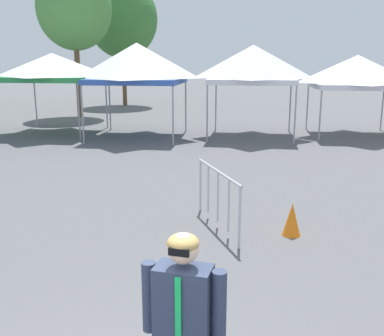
# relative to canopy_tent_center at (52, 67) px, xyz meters

# --- Properties ---
(canopy_tent_center) EXTENTS (3.67, 3.67, 3.25)m
(canopy_tent_center) POSITION_rel_canopy_tent_center_xyz_m (0.00, 0.00, 0.00)
(canopy_tent_center) COLOR #9E9EA3
(canopy_tent_center) RESTS_ON ground
(canopy_tent_behind_left) EXTENTS (3.63, 3.63, 3.62)m
(canopy_tent_behind_left) POSITION_rel_canopy_tent_center_xyz_m (3.63, -0.71, 0.17)
(canopy_tent_behind_left) COLOR #9E9EA3
(canopy_tent_behind_left) RESTS_ON ground
(canopy_tent_right_of_center) EXTENTS (3.55, 3.55, 3.55)m
(canopy_tent_right_of_center) POSITION_rel_canopy_tent_center_xyz_m (8.09, -0.25, 0.13)
(canopy_tent_right_of_center) COLOR #9E9EA3
(canopy_tent_right_of_center) RESTS_ON ground
(canopy_tent_far_left) EXTENTS (3.39, 3.39, 3.18)m
(canopy_tent_far_left) POSITION_rel_canopy_tent_center_xyz_m (12.18, 0.29, -0.16)
(canopy_tent_far_left) COLOR #9E9EA3
(canopy_tent_far_left) RESTS_ON ground
(person_foreground) EXTENTS (0.64, 0.32, 1.78)m
(person_foreground) POSITION_rel_canopy_tent_center_xyz_m (6.87, -15.30, -1.66)
(person_foreground) COLOR #33384C
(person_foreground) RESTS_ON ground
(tree_behind_tents_center) EXTENTS (3.83, 3.83, 7.66)m
(tree_behind_tents_center) POSITION_rel_canopy_tent_center_xyz_m (-0.83, 5.63, 2.84)
(tree_behind_tents_center) COLOR brown
(tree_behind_tents_center) RESTS_ON ground
(tree_behind_tents_right) EXTENTS (4.53, 4.53, 8.06)m
(tree_behind_tents_right) POSITION_rel_canopy_tent_center_xyz_m (0.23, 11.82, 2.86)
(tree_behind_tents_right) COLOR brown
(tree_behind_tents_right) RESTS_ON ground
(crowd_barrier_by_lift) EXTENTS (0.83, 1.97, 1.08)m
(crowd_barrier_by_lift) POSITION_rel_canopy_tent_center_xyz_m (7.02, -10.50, -1.94)
(crowd_barrier_by_lift) COLOR #B7BABF
(crowd_barrier_by_lift) RESTS_ON ground
(traffic_cone_lot_center) EXTENTS (0.32, 0.32, 0.58)m
(traffic_cone_lot_center) POSITION_rel_canopy_tent_center_xyz_m (8.31, -10.78, -2.40)
(traffic_cone_lot_center) COLOR orange
(traffic_cone_lot_center) RESTS_ON ground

